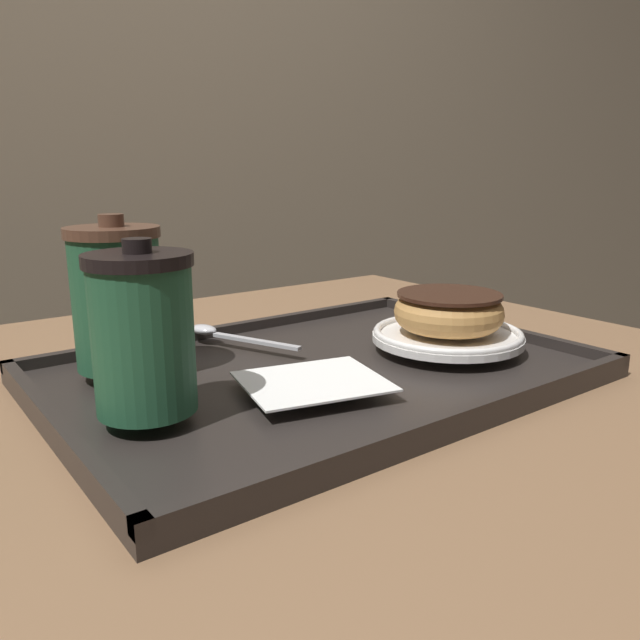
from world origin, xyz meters
TOP-DOWN VIEW (x-y plane):
  - wall_behind at (0.00, 1.10)m, footprint 8.00×0.05m
  - cafe_table at (0.00, 0.00)m, footprint 0.97×0.86m
  - serving_tray at (0.01, -0.02)m, footprint 0.53×0.37m
  - napkin_paper at (-0.04, -0.08)m, footprint 0.15×0.13m
  - coffee_cup_front at (-0.19, -0.05)m, footprint 0.08×0.08m
  - coffee_cup_rear at (-0.16, 0.07)m, footprint 0.09×0.09m
  - plate_with_chocolate_donut at (0.16, -0.06)m, footprint 0.17×0.17m
  - donut_chocolate_glazed at (0.16, -0.06)m, footprint 0.12×0.12m
  - spoon at (-0.04, 0.11)m, footprint 0.07×0.15m

SIDE VIEW (x-z plane):
  - cafe_table at x=0.00m, z-range 0.20..0.95m
  - serving_tray at x=0.01m, z-range 0.75..0.77m
  - napkin_paper at x=-0.04m, z-range 0.77..0.78m
  - spoon at x=-0.04m, z-range 0.77..0.78m
  - plate_with_chocolate_donut at x=0.16m, z-range 0.77..0.79m
  - donut_chocolate_glazed at x=0.16m, z-range 0.79..0.83m
  - coffee_cup_front at x=-0.19m, z-range 0.77..0.91m
  - coffee_cup_rear at x=-0.16m, z-range 0.77..0.92m
  - wall_behind at x=0.00m, z-range 0.00..2.40m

